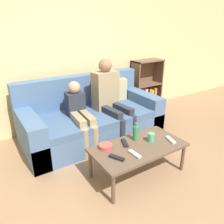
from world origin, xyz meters
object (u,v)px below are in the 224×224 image
Objects in this scene: couch at (91,119)px; tv_remote_2 at (125,143)px; person_child at (79,111)px; tv_remote_0 at (135,154)px; bookshelf at (144,91)px; person_adult at (109,94)px; bottle at (136,133)px; tv_remote_3 at (117,158)px; tv_remote_1 at (170,140)px; coffee_table at (138,149)px; cup_near at (151,137)px; snack_bowl at (106,146)px.

tv_remote_2 is at bearing -94.72° from couch.
person_child reaches higher than tv_remote_0.
tv_remote_0 is at bearing -132.97° from bookshelf.
person_adult reaches higher than couch.
tv_remote_2 is 0.18m from bottle.
tv_remote_3 is 0.79× the size of bottle.
tv_remote_1 is 1.00× the size of tv_remote_2.
tv_remote_0 reaches higher than coffee_table.
snack_bowl is (-0.52, 0.16, -0.03)m from cup_near.
person_adult is 6.70× the size of tv_remote_2.
cup_near is 0.61× the size of tv_remote_3.
bottle is at bearing 65.59° from coffee_table.
snack_bowl is at bearing -167.31° from tv_remote_2.
bookshelf is at bearing 73.61° from tv_remote_1.
person_adult is 7.85× the size of snack_bowl.
bottle reaches higher than snack_bowl.
couch is 1.30m from tv_remote_1.
coffee_table is 0.21m from cup_near.
bottle is (-1.39, -1.46, 0.09)m from bookshelf.
coffee_table is (-1.44, -1.59, -0.04)m from bookshelf.
bookshelf is (1.46, 0.47, 0.08)m from couch.
coffee_table is 7.10× the size of snack_bowl.
tv_remote_2 is at bearing 157.43° from cup_near.
person_adult is at bearing 56.04° from snack_bowl.
snack_bowl is at bearing -130.26° from person_adult.
coffee_table is at bearing -89.03° from couch.
couch is 11.66× the size of tv_remote_2.
snack_bowl reaches higher than coffee_table.
person_adult is 0.54m from person_child.
tv_remote_1 and tv_remote_2 have the same top height.
person_adult is 1.27m from tv_remote_3.
tv_remote_2 is (-0.29, 0.12, -0.04)m from cup_near.
tv_remote_1 is 0.74m from tv_remote_3.
coffee_table is 6.03× the size of tv_remote_1.
cup_near is (0.21, -1.11, 0.14)m from couch.
person_adult reaches higher than snack_bowl.
snack_bowl reaches higher than tv_remote_3.
tv_remote_0 is at bearing -40.30° from tv_remote_3.
bottle is at bearing 159.74° from tv_remote_1.
person_child is 1.09m from tv_remote_0.
tv_remote_2 is 0.31m from tv_remote_3.
bottle is at bearing -108.00° from person_adult.
cup_near is at bearing -16.60° from snack_bowl.
tv_remote_1 is at bearing -3.98° from tv_remote_2.
tv_remote_2 is at bearing 12.59° from tv_remote_3.
cup_near reaches higher than tv_remote_2.
snack_bowl is (-0.73, 0.27, 0.01)m from tv_remote_1.
bookshelf is at bearing 17.91° from couch.
couch is at bearing 81.71° from tv_remote_0.
coffee_table is 0.19m from bottle.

